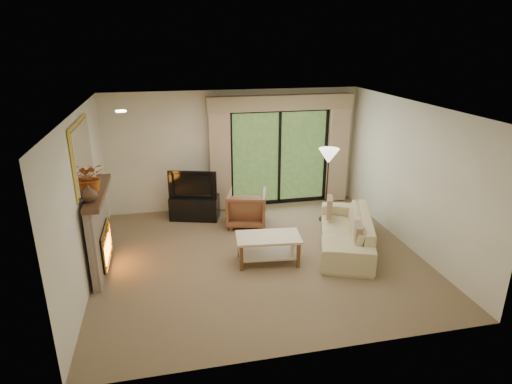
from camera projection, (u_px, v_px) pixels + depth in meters
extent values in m
plane|color=#7A6448|center=(260.00, 257.00, 7.49)|extent=(5.50, 5.50, 0.00)
plane|color=silver|center=(260.00, 107.00, 6.61)|extent=(5.50, 5.50, 0.00)
plane|color=beige|center=(235.00, 150.00, 9.35)|extent=(5.00, 0.00, 5.00)
plane|color=beige|center=(309.00, 258.00, 4.75)|extent=(5.00, 0.00, 5.00)
plane|color=beige|center=(84.00, 199.00, 6.50)|extent=(0.00, 5.00, 5.00)
plane|color=beige|center=(410.00, 176.00, 7.60)|extent=(0.00, 5.00, 5.00)
cube|color=tan|center=(220.00, 157.00, 9.17)|extent=(0.45, 0.18, 2.35)
cube|color=tan|center=(338.00, 151.00, 9.71)|extent=(0.45, 0.18, 2.35)
cube|color=tan|center=(281.00, 103.00, 9.08)|extent=(3.20, 0.24, 0.32)
cube|color=black|center=(195.00, 207.00, 9.01)|extent=(1.09, 0.72, 0.50)
imported|color=black|center=(193.00, 183.00, 8.83)|extent=(1.00, 0.41, 0.58)
imported|color=brown|center=(247.00, 208.00, 8.68)|extent=(0.95, 0.96, 0.72)
imported|color=#C5B886|center=(346.00, 231.00, 7.74)|extent=(1.59, 2.37, 0.64)
cube|color=brown|center=(358.00, 235.00, 7.06)|extent=(0.23, 0.39, 0.38)
cube|color=brown|center=(330.00, 207.00, 8.23)|extent=(0.23, 0.40, 0.38)
imported|color=#472E1F|center=(89.00, 193.00, 6.18)|extent=(0.26, 0.26, 0.26)
imported|color=#A54916|center=(92.00, 177.00, 6.55)|extent=(0.43, 0.38, 0.46)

